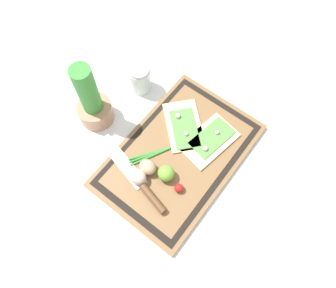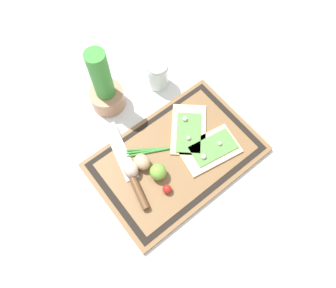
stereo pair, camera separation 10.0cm
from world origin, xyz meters
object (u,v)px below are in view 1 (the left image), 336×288
Objects in this scene: knife at (142,185)px; pizza_slice_near at (210,140)px; pizza_slice_far at (184,126)px; sauce_jar at (140,79)px; egg_pink at (138,177)px; lime at (166,173)px; cherry_tomato_red at (179,188)px; herb_pot at (92,103)px; egg_brown at (148,167)px.

pizza_slice_near is at bearing -16.66° from knife.
sauce_jar reaches higher than pizza_slice_far.
pizza_slice_near is 0.09m from pizza_slice_far.
lime is (0.06, -0.06, 0.00)m from egg_pink.
herb_pot is (0.04, 0.36, 0.06)m from cherry_tomato_red.
egg_brown is 0.31m from sauce_jar.
herb_pot reaches higher than cherry_tomato_red.
herb_pot reaches higher than lime.
egg_pink is 1.96× the size of cherry_tomato_red.
cherry_tomato_red is at bearing -100.10° from lime.
pizza_slice_far reaches higher than knife.
lime reaches higher than egg_pink.
herb_pot is (0.09, 0.25, 0.05)m from egg_pink.
egg_pink is at bearing 174.52° from egg_brown.
pizza_slice_near is at bearing -22.45° from egg_pink.
pizza_slice_far is at bearing 0.32° from egg_brown.
cherry_tomato_red is at bearing -123.76° from sauce_jar.
pizza_slice_far is 0.18m from lime.
egg_pink is at bearing -141.40° from sauce_jar.
lime reaches higher than pizza_slice_far.
pizza_slice_near is 0.78× the size of herb_pot.
cherry_tomato_red is (0.06, -0.09, 0.01)m from knife.
pizza_slice_near is 0.64× the size of knife.
pizza_slice_near is at bearing 5.55° from cherry_tomato_red.
knife is 0.11m from cherry_tomato_red.
egg_brown is at bearing 21.16° from knife.
cherry_tomato_red is 0.37m from herb_pot.
lime reaches higher than egg_brown.
knife is (-0.23, -0.02, 0.00)m from pizza_slice_far.
lime is 0.49× the size of sauce_jar.
lime is (0.02, -0.06, 0.00)m from egg_brown.
sauce_jar is (0.22, 0.21, 0.00)m from egg_brown.
herb_pot is at bearing 79.47° from egg_brown.
egg_pink is 0.51× the size of sauce_jar.
herb_pot is 0.19m from sauce_jar.
cherry_tomato_red is at bearing -67.32° from egg_pink.
lime is 0.31m from herb_pot.
knife is 5.80× the size of egg_pink.
knife is at bearing -139.54° from sauce_jar.
egg_pink reaches higher than pizza_slice_far.
herb_pot is 2.44× the size of sauce_jar.
egg_brown is at bearing 154.39° from pizza_slice_near.
herb_pot is (-0.14, 0.34, 0.06)m from pizza_slice_near.
pizza_slice_far is at bearing -0.72° from egg_pink.
egg_pink is 0.12m from cherry_tomato_red.
pizza_slice_far is 0.22m from sauce_jar.
cherry_tomato_red is (-0.01, -0.05, -0.01)m from lime.
knife is at bearing -174.97° from pizza_slice_far.
sauce_jar reaches higher than cherry_tomato_red.
pizza_slice_far is at bearing 32.33° from cherry_tomato_red.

